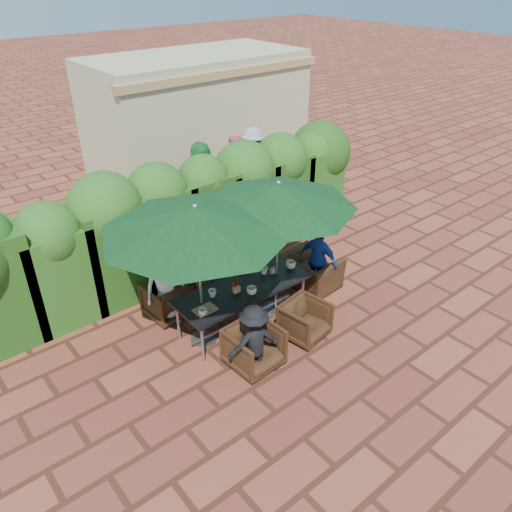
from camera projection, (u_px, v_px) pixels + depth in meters
ground at (260, 323)px, 8.62m from camera, size 80.00×80.00×0.00m
dining_table at (243, 291)px, 8.26m from camera, size 2.32×0.90×0.75m
umbrella_left at (196, 219)px, 7.11m from camera, size 2.84×2.84×2.46m
umbrella_right at (278, 195)px, 7.84m from camera, size 2.53×2.53×2.46m
chair_far_left at (167, 297)px, 8.63m from camera, size 0.75×0.71×0.73m
chair_far_mid at (209, 281)px, 8.96m from camera, size 0.88×0.83×0.86m
chair_far_right at (248, 262)px, 9.54m from camera, size 0.86×0.81×0.85m
chair_near_left at (254, 346)px, 7.53m from camera, size 0.77×0.73×0.76m
chair_near_right at (305, 319)px, 8.14m from camera, size 0.77×0.74×0.70m
chair_end_right at (311, 267)px, 9.37m from camera, size 0.72×1.04×0.87m
adult_far_left at (166, 286)px, 8.36m from camera, size 0.79×0.62×1.39m
adult_far_mid at (214, 269)px, 8.95m from camera, size 0.52×0.46×1.25m
adult_far_right at (247, 253)px, 9.34m from camera, size 0.70×0.49×1.34m
adult_near_left at (254, 342)px, 7.27m from camera, size 0.85×0.55×1.22m
adult_end_right at (319, 260)px, 9.14m from camera, size 0.54×0.84×1.33m
child_left at (192, 285)px, 8.94m from camera, size 0.29×0.24×0.76m
child_right at (229, 272)px, 9.28m from camera, size 0.35×0.32×0.78m
pedestrian_a at (202, 180)px, 11.80m from camera, size 1.82×1.26×1.84m
pedestrian_b at (234, 169)px, 12.63m from camera, size 0.88×0.63×1.68m
pedestrian_c at (253, 162)px, 12.91m from camera, size 1.21×0.69×1.79m
cup_a at (203, 312)px, 7.55m from camera, size 0.14×0.14×0.11m
cup_b at (212, 293)px, 7.97m from camera, size 0.13×0.13×0.12m
cup_c at (252, 291)px, 8.03m from camera, size 0.16×0.16×0.13m
cup_d at (264, 270)px, 8.55m from camera, size 0.14×0.14×0.13m
cup_e at (291, 265)px, 8.70m from camera, size 0.17×0.17×0.14m
ketchup_bottle at (233, 287)px, 8.08m from camera, size 0.04×0.04×0.17m
sauce_bottle at (237, 282)px, 8.21m from camera, size 0.04×0.04×0.17m
serving_tray at (205, 310)px, 7.68m from camera, size 0.35×0.25×0.02m
number_block_left at (237, 290)px, 8.08m from camera, size 0.12×0.06×0.10m
number_block_right at (273, 270)px, 8.57m from camera, size 0.12×0.06×0.10m
hedge_wall at (173, 211)px, 9.37m from camera, size 9.10×1.60×2.42m
building at (198, 113)px, 14.34m from camera, size 6.20×3.08×3.20m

